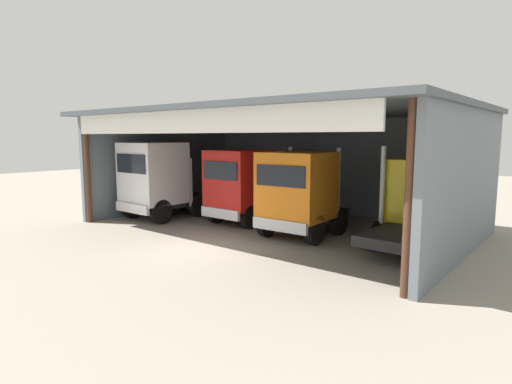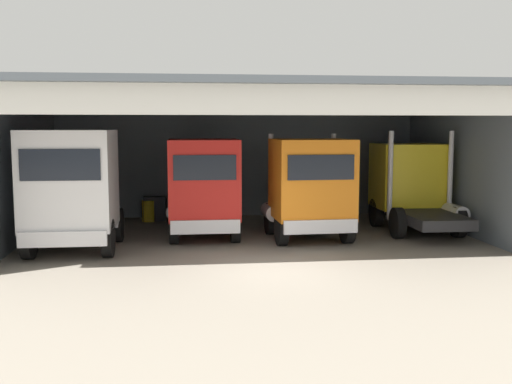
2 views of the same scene
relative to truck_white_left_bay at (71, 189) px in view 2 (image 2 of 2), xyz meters
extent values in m
plane|color=gray|center=(5.77, -2.82, -2.00)|extent=(80.00, 80.00, 0.00)
cube|color=slate|center=(5.77, 7.09, 0.50)|extent=(15.64, 0.24, 4.99)
cube|color=slate|center=(-2.05, 2.13, 0.50)|extent=(0.24, 9.91, 4.99)
cube|color=slate|center=(13.59, 2.13, 0.50)|extent=(0.24, 9.91, 4.99)
cube|color=#474E55|center=(5.77, 1.77, 3.09)|extent=(16.24, 10.63, 0.20)
cube|color=white|center=(5.77, -3.11, 2.64)|extent=(14.07, 0.12, 0.90)
cube|color=white|center=(0.02, -0.26, 0.31)|extent=(2.61, 2.48, 2.96)
cube|color=black|center=(0.01, -1.51, 0.83)|extent=(2.21, 0.08, 0.89)
cube|color=silver|center=(0.01, -1.54, -1.27)|extent=(2.47, 0.18, 0.44)
cube|color=#232326|center=(0.03, 1.63, -1.24)|extent=(1.97, 3.45, 0.36)
cylinder|color=silver|center=(1.19, 1.11, -0.21)|extent=(0.18, 0.18, 2.43)
cylinder|color=silver|center=(-1.14, 1.13, -0.21)|extent=(0.18, 0.18, 2.43)
cylinder|color=silver|center=(-1.14, 1.34, -1.12)|extent=(0.57, 1.20, 0.56)
cylinder|color=black|center=(1.16, -0.76, -1.42)|extent=(0.31, 1.16, 1.15)
cylinder|color=black|center=(-1.13, -0.74, -1.42)|extent=(0.31, 1.16, 1.15)
cylinder|color=black|center=(1.18, 1.62, -1.42)|extent=(0.31, 1.16, 1.15)
cylinder|color=black|center=(-1.12, 1.64, -1.42)|extent=(0.31, 1.16, 1.15)
cube|color=red|center=(4.09, 1.54, 0.13)|extent=(2.35, 2.60, 2.66)
cube|color=black|center=(4.09, 0.22, 0.59)|extent=(1.99, 0.07, 0.80)
cube|color=silver|center=(4.09, 0.19, -1.30)|extent=(2.23, 0.17, 0.44)
cube|color=#232326|center=(4.10, 3.32, -1.27)|extent=(1.77, 3.24, 0.36)
cylinder|color=silver|center=(5.15, 2.98, -0.17)|extent=(0.18, 0.18, 2.55)
cylinder|color=silver|center=(3.04, 2.99, -0.17)|extent=(0.18, 0.18, 2.55)
cylinder|color=silver|center=(3.04, 3.02, -1.15)|extent=(0.56, 1.20, 0.56)
cylinder|color=black|center=(5.11, 1.02, -1.45)|extent=(0.30, 1.09, 1.09)
cylinder|color=black|center=(3.07, 1.02, -1.45)|extent=(0.30, 1.09, 1.09)
cylinder|color=black|center=(5.12, 3.31, -1.45)|extent=(0.30, 1.09, 1.09)
cylinder|color=black|center=(3.08, 3.32, -1.45)|extent=(0.30, 1.09, 1.09)
cube|color=orange|center=(7.67, 0.88, 0.15)|extent=(2.62, 2.46, 2.64)
cube|color=black|center=(7.72, -0.32, 0.61)|extent=(2.15, 0.14, 0.79)
cube|color=silver|center=(7.72, -0.35, -1.28)|extent=(2.41, 0.25, 0.44)
cube|color=#232326|center=(7.61, 2.43, -1.25)|extent=(2.01, 2.89, 0.36)
cylinder|color=silver|center=(8.76, 2.25, 0.10)|extent=(0.18, 0.18, 3.06)
cylinder|color=silver|center=(6.48, 2.16, 0.10)|extent=(0.18, 0.18, 3.06)
cylinder|color=silver|center=(6.49, 2.08, -1.13)|extent=(0.61, 1.22, 0.56)
cylinder|color=black|center=(8.81, 0.45, -1.43)|extent=(0.34, 1.16, 1.14)
cylinder|color=black|center=(6.58, 0.36, -1.43)|extent=(0.34, 1.16, 1.14)
cylinder|color=black|center=(8.73, 2.47, -1.43)|extent=(0.34, 1.16, 1.14)
cylinder|color=black|center=(6.50, 2.38, -1.43)|extent=(0.34, 1.16, 1.14)
cube|color=yellow|center=(11.92, 3.09, 0.02)|extent=(2.53, 2.18, 2.44)
cube|color=black|center=(11.95, 4.18, 0.44)|extent=(2.12, 0.10, 0.73)
cube|color=silver|center=(11.95, 4.21, -1.30)|extent=(2.37, 0.21, 0.44)
cube|color=#232326|center=(11.88, 1.04, -1.27)|extent=(1.95, 3.78, 0.36)
cylinder|color=silver|center=(10.78, 1.90, 0.14)|extent=(0.18, 0.18, 3.19)
cylinder|color=silver|center=(13.02, 1.86, 0.14)|extent=(0.18, 0.18, 3.19)
cylinder|color=silver|center=(13.01, 1.31, -1.15)|extent=(0.59, 1.21, 0.56)
cylinder|color=black|center=(10.84, 3.54, -1.45)|extent=(0.32, 1.09, 1.09)
cylinder|color=black|center=(13.03, 3.50, -1.45)|extent=(0.32, 1.09, 1.09)
cylinder|color=black|center=(10.79, 1.06, -1.45)|extent=(0.32, 1.09, 1.09)
cylinder|color=black|center=(12.97, 1.01, -1.45)|extent=(0.32, 1.09, 1.09)
cylinder|color=gold|center=(1.96, 5.91, -1.56)|extent=(0.58, 0.58, 0.87)
cube|color=black|center=(2.18, 6.02, -1.50)|extent=(0.90, 0.60, 1.00)
camera|label=1|loc=(16.87, -13.06, 2.06)|focal=29.53mm
camera|label=2|loc=(3.50, -18.39, 1.90)|focal=41.23mm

